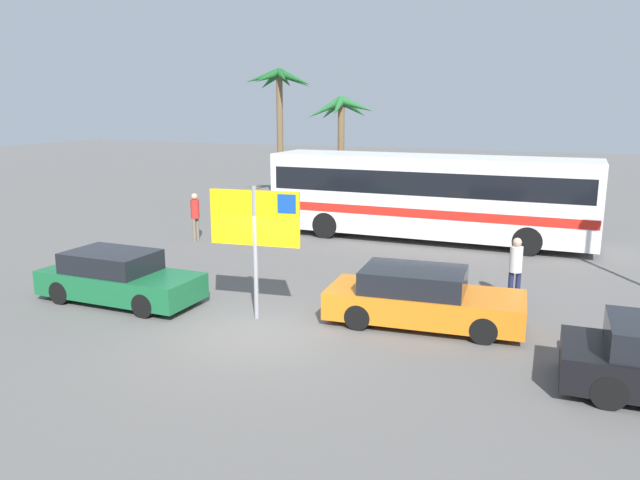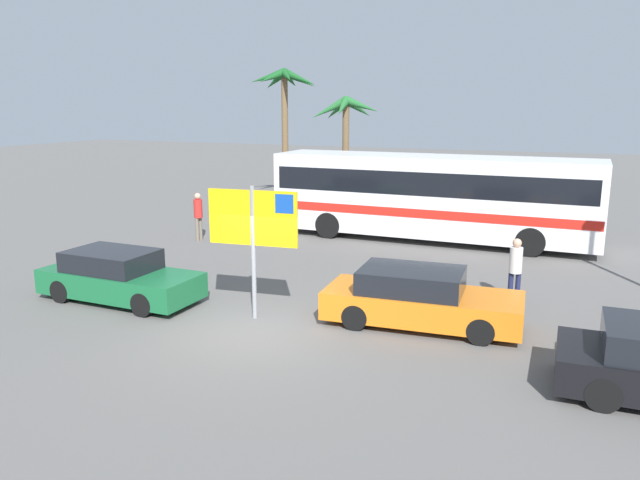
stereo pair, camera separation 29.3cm
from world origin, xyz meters
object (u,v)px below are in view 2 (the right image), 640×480
at_px(bus_front_coach, 432,194).
at_px(car_green, 118,277).
at_px(pedestrian_by_bus, 516,266).
at_px(pedestrian_near_sign, 198,212).
at_px(ferry_sign, 255,223).
at_px(car_orange, 419,299).

distance_m(bus_front_coach, car_green, 12.02).
relative_size(pedestrian_by_bus, pedestrian_near_sign, 0.96).
bearing_deg(car_green, ferry_sign, 3.94).
bearing_deg(ferry_sign, pedestrian_by_bus, 25.93).
xyz_separation_m(car_green, pedestrian_by_bus, (9.51, 3.80, 0.39)).
relative_size(ferry_sign, car_green, 0.75).
relative_size(car_orange, pedestrian_by_bus, 2.66).
bearing_deg(pedestrian_near_sign, pedestrian_by_bus, -6.97).
relative_size(car_green, car_orange, 0.93).
distance_m(bus_front_coach, ferry_sign, 10.43).
distance_m(ferry_sign, pedestrian_near_sign, 9.30).
distance_m(car_green, pedestrian_near_sign, 7.36).
relative_size(bus_front_coach, car_green, 2.78).
bearing_deg(car_green, pedestrian_by_bus, 22.31).
relative_size(ferry_sign, pedestrian_near_sign, 1.77).
relative_size(car_green, pedestrian_by_bus, 2.48).
height_order(car_green, pedestrian_near_sign, pedestrian_near_sign).
bearing_deg(pedestrian_by_bus, car_green, 98.20).
xyz_separation_m(bus_front_coach, car_orange, (1.96, -9.16, -1.15)).
xyz_separation_m(bus_front_coach, car_green, (-5.71, -10.51, -1.15)).
relative_size(ferry_sign, pedestrian_by_bus, 1.85).
bearing_deg(bus_front_coach, pedestrian_by_bus, -60.49).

